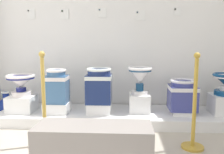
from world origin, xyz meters
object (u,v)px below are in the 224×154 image
Objects in this scene: info_placard_fourth at (140,15)px; plinth_block_squat_floral at (57,107)px; plinth_block_slender_white at (182,111)px; plinth_block_rightmost at (224,104)px; antique_toilet_pale_glazed at (21,82)px; antique_toilet_leftmost at (140,76)px; antique_toilet_broad_patterned at (99,84)px; antique_toilet_squat_floral at (57,85)px; plinth_block_pale_glazed at (22,104)px; plinth_block_leftmost at (139,103)px; stanchion_post_near_left at (45,119)px; stanchion_post_near_right at (194,118)px; antique_toilet_slender_white at (182,94)px; decorative_vase_companion at (6,105)px; info_placard_fifth at (177,11)px; museum_bench at (94,147)px; info_placard_first at (31,14)px; info_placard_second at (65,14)px; plinth_block_broad_patterned at (99,108)px; info_placard_third at (102,13)px.

plinth_block_squat_floral is at bearing -157.28° from info_placard_fourth.
plinth_block_squat_floral is 1.79m from info_placard_fourth.
plinth_block_slender_white is 0.58m from plinth_block_rightmost.
antique_toilet_leftmost is (1.64, 0.10, 0.08)m from antique_toilet_pale_glazed.
antique_toilet_leftmost reaches higher than antique_toilet_broad_patterned.
antique_toilet_leftmost reaches higher than antique_toilet_squat_floral.
plinth_block_squat_floral is at bearing -1.43° from plinth_block_pale_glazed.
antique_toilet_leftmost is at bearing -90.00° from plinth_block_leftmost.
plinth_block_pale_glazed is 1.12m from antique_toilet_broad_patterned.
plinth_block_pale_glazed is at bearing 178.57° from antique_toilet_squat_floral.
stanchion_post_near_left is 1.01× the size of stanchion_post_near_right.
plinth_block_slender_white is at bearing -6.65° from plinth_block_leftmost.
antique_toilet_slender_white reaches higher than plinth_block_rightmost.
stanchion_post_near_left reaches higher than antique_toilet_leftmost.
plinth_block_leftmost reaches higher than decorative_vase_companion.
plinth_block_rightmost is 1.71m from info_placard_fourth.
stanchion_post_near_right is (-0.04, -1.22, -1.22)m from info_placard_fifth.
antique_toilet_leftmost is at bearing 70.52° from museum_bench.
info_placard_first is 0.52m from info_placard_second.
antique_toilet_leftmost is at bearing -146.10° from info_placard_fifth.
plinth_block_leftmost is 0.76× the size of antique_toilet_slender_white.
antique_toilet_slender_white is at bearing -11.22° from info_placard_first.
info_placard_second is 1.75m from stanchion_post_near_left.
plinth_block_broad_patterned is 2.07× the size of info_placard_second.
info_placard_first reaches higher than stanchion_post_near_left.
antique_toilet_slender_white is 2.50m from info_placard_first.
plinth_block_broad_patterned is 0.71m from antique_toilet_leftmost.
antique_toilet_pale_glazed is 0.94× the size of antique_toilet_slender_white.
info_placard_first is 0.15× the size of stanchion_post_near_left.
plinth_block_slender_white is at bearing 26.44° from stanchion_post_near_left.
info_placard_third is 2.15m from museum_bench.
plinth_block_pale_glazed is 0.98× the size of decorative_vase_companion.
antique_toilet_pale_glazed is 1.73m from museum_bench.
antique_toilet_broad_patterned is at bearing -177.73° from plinth_block_rightmost.
antique_toilet_broad_patterned is 1.51m from decorative_vase_companion.
stanchion_post_near_left is (0.59, -0.77, 0.04)m from plinth_block_pale_glazed.
plinth_block_squat_floral is 0.33× the size of stanchion_post_near_left.
info_placard_fourth is 2.03m from stanchion_post_near_left.
plinth_block_broad_patterned is 1.30m from stanchion_post_near_right.
museum_bench is at bearing -87.23° from info_placard_third.
stanchion_post_near_left reaches higher than plinth_block_squat_floral.
plinth_block_leftmost is 0.83× the size of antique_toilet_leftmost.
plinth_block_squat_floral is 2.97× the size of info_placard_fifth.
antique_toilet_squat_floral is 1.48× the size of plinth_block_leftmost.
info_placard_first is at bearing 171.56° from plinth_block_rightmost.
antique_toilet_squat_floral is at bearing 0.00° from plinth_block_squat_floral.
plinth_block_broad_patterned is at bearing 145.10° from stanchion_post_near_right.
antique_toilet_broad_patterned is 1.26m from museum_bench.
plinth_block_pale_glazed is 0.35× the size of stanchion_post_near_left.
info_placard_first reaches higher than decorative_vase_companion.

